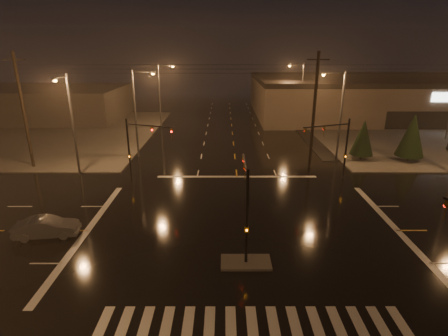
{
  "coord_description": "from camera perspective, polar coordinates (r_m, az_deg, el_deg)",
  "views": [
    {
      "loc": [
        -1.33,
        -21.96,
        12.21
      ],
      "look_at": [
        -1.31,
        4.94,
        3.0
      ],
      "focal_mm": 28.0,
      "sensor_mm": 36.0,
      "label": 1
    }
  ],
  "objects": [
    {
      "name": "ground",
      "position": [
        25.16,
        3.03,
        -10.16
      ],
      "size": [
        140.0,
        140.0,
        0.0
      ],
      "primitive_type": "plane",
      "color": "black",
      "rests_on": "ground"
    },
    {
      "name": "car_crossing",
      "position": [
        26.97,
        -26.98,
        -8.62
      ],
      "size": [
        4.38,
        2.1,
        1.38
      ],
      "primitive_type": "imported",
      "rotation": [
        0.0,
        0.0,
        1.73
      ],
      "color": "#52545A",
      "rests_on": "ground"
    },
    {
      "name": "streetlight_1",
      "position": [
        41.65,
        -13.93,
        9.51
      ],
      "size": [
        2.77,
        0.32,
        10.0
      ],
      "color": "#38383A",
      "rests_on": "ground"
    },
    {
      "name": "utility_pole_1",
      "position": [
        37.64,
        14.48,
        9.01
      ],
      "size": [
        2.2,
        0.32,
        12.0
      ],
      "color": "black",
      "rests_on": "ground"
    },
    {
      "name": "streetlight_2",
      "position": [
        57.18,
        -10.21,
        12.18
      ],
      "size": [
        2.77,
        0.32,
        10.0
      ],
      "color": "#38383A",
      "rests_on": "ground"
    },
    {
      "name": "streetlight_5",
      "position": [
        36.81,
        -23.74,
        7.29
      ],
      "size": [
        0.32,
        2.77,
        10.0
      ],
      "color": "#38383A",
      "rests_on": "ground"
    },
    {
      "name": "signal_mast_nw",
      "position": [
        34.17,
        -13.92,
        4.08
      ],
      "size": [
        4.84,
        1.86,
        6.0
      ],
      "color": "black",
      "rests_on": "ground"
    },
    {
      "name": "utility_pole_0",
      "position": [
        41.92,
        -29.92,
        8.08
      ],
      "size": [
        2.2,
        0.32,
        12.0
      ],
      "color": "black",
      "rests_on": "ground"
    },
    {
      "name": "signal_mast_ne",
      "position": [
        34.9,
        18.07,
        4.0
      ],
      "size": [
        4.84,
        1.86,
        6.0
      ],
      "color": "black",
      "rests_on": "ground"
    },
    {
      "name": "signal_mast_median",
      "position": [
        20.74,
        3.64,
        -5.22
      ],
      "size": [
        0.25,
        4.59,
        6.0
      ],
      "color": "black",
      "rests_on": "ground"
    },
    {
      "name": "stop_bar_far",
      "position": [
        35.17,
        2.12,
        -1.42
      ],
      "size": [
        16.0,
        0.5,
        0.01
      ],
      "primitive_type": "cube",
      "color": "beige",
      "rests_on": "ground"
    },
    {
      "name": "crosswalk",
      "position": [
        17.85,
        4.65,
        -24.32
      ],
      "size": [
        15.0,
        2.6,
        0.01
      ],
      "primitive_type": "cube",
      "color": "beige",
      "rests_on": "ground"
    },
    {
      "name": "median_island",
      "position": [
        21.72,
        3.59,
        -15.12
      ],
      "size": [
        3.0,
        1.6,
        0.15
      ],
      "primitive_type": "cube",
      "color": "#45433D",
      "rests_on": "ground"
    },
    {
      "name": "sidewalk_nw",
      "position": [
        60.57,
        -28.42,
        5.05
      ],
      "size": [
        36.0,
        36.0,
        0.12
      ],
      "primitive_type": "cube",
      "color": "#45433D",
      "rests_on": "ground"
    },
    {
      "name": "retail_building",
      "position": [
        77.5,
        28.42,
        10.48
      ],
      "size": [
        60.2,
        28.3,
        7.2
      ],
      "color": "brown",
      "rests_on": "ground"
    },
    {
      "name": "streetlight_4",
      "position": [
        59.64,
        12.35,
        12.31
      ],
      "size": [
        2.77,
        0.32,
        10.0
      ],
      "color": "#38383A",
      "rests_on": "ground"
    },
    {
      "name": "commercial_block",
      "position": [
        72.89,
        -27.96,
        9.32
      ],
      "size": [
        30.0,
        18.0,
        5.6
      ],
      "primitive_type": "cube",
      "color": "#433C3B",
      "rests_on": "ground"
    },
    {
      "name": "conifer_0",
      "position": [
        42.68,
        21.75,
        4.68
      ],
      "size": [
        2.57,
        2.57,
        4.72
      ],
      "color": "black",
      "rests_on": "ground"
    },
    {
      "name": "sidewalk_ne",
      "position": [
        61.88,
        30.49,
        4.96
      ],
      "size": [
        36.0,
        36.0,
        0.12
      ],
      "primitive_type": "cube",
      "color": "#45433D",
      "rests_on": "ground"
    },
    {
      "name": "conifer_1",
      "position": [
        44.37,
        28.36,
        4.75
      ],
      "size": [
        3.05,
        3.05,
        5.47
      ],
      "color": "black",
      "rests_on": "ground"
    },
    {
      "name": "streetlight_3",
      "position": [
        40.48,
        18.18,
        8.86
      ],
      "size": [
        2.77,
        0.32,
        10.0
      ],
      "color": "#38383A",
      "rests_on": "ground"
    }
  ]
}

